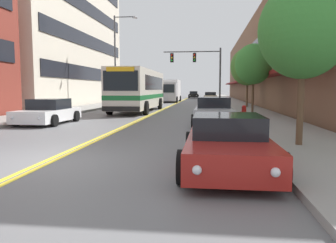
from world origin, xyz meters
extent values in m
plane|color=slate|center=(0.00, 37.00, 0.00)|extent=(240.00, 240.00, 0.00)
cube|color=gray|center=(-7.18, 37.00, 0.07)|extent=(3.36, 106.00, 0.15)
cube|color=gray|center=(7.18, 37.00, 0.07)|extent=(3.36, 106.00, 0.15)
cube|color=yellow|center=(-0.10, 37.00, 0.00)|extent=(0.14, 106.00, 0.01)
cube|color=yellow|center=(0.10, 37.00, 0.00)|extent=(0.14, 106.00, 0.01)
cube|color=black|center=(-9.07, 28.29, 3.52)|extent=(0.08, 22.66, 1.40)
cube|color=black|center=(-9.07, 28.29, 7.04)|extent=(0.08, 22.66, 1.40)
cube|color=black|center=(-9.07, 28.29, 10.56)|extent=(0.08, 22.66, 1.40)
cube|color=brown|center=(13.11, 37.00, 5.17)|extent=(8.00, 68.00, 10.34)
cube|color=maroon|center=(8.56, 37.00, 2.90)|extent=(1.10, 61.20, 0.24)
cube|color=black|center=(9.07, 37.00, 6.41)|extent=(0.08, 61.20, 1.40)
cube|color=silver|center=(-1.62, 18.69, 1.82)|extent=(2.55, 11.12, 2.94)
cube|color=#196B33|center=(-1.62, 18.69, 1.23)|extent=(2.57, 11.14, 0.32)
cube|color=black|center=(-1.62, 19.25, 2.29)|extent=(2.58, 8.67, 1.06)
cube|color=black|center=(-1.62, 13.12, 2.35)|extent=(2.30, 0.04, 1.29)
cube|color=yellow|center=(-1.62, 13.11, 3.09)|extent=(1.84, 0.06, 0.28)
cube|color=black|center=(-1.62, 13.10, 0.53)|extent=(2.50, 0.08, 0.32)
cylinder|color=black|center=(-2.93, 14.91, 0.50)|extent=(0.30, 1.00, 1.00)
cylinder|color=black|center=(-0.32, 14.91, 0.50)|extent=(0.30, 1.00, 1.00)
cylinder|color=black|center=(-2.93, 21.75, 0.50)|extent=(0.30, 1.00, 1.00)
cylinder|color=black|center=(-0.32, 21.75, 0.50)|extent=(0.30, 1.00, 1.00)
cube|color=#475675|center=(-4.28, 32.60, 0.48)|extent=(1.92, 4.11, 0.61)
cube|color=black|center=(-4.28, 32.77, 1.02)|extent=(1.65, 1.81, 0.48)
cylinder|color=black|center=(-5.26, 31.33, 0.31)|extent=(0.22, 0.62, 0.62)
cylinder|color=black|center=(-3.30, 31.33, 0.31)|extent=(0.22, 0.62, 0.62)
cylinder|color=black|center=(-5.26, 33.88, 0.31)|extent=(0.22, 0.62, 0.62)
cylinder|color=black|center=(-3.30, 33.88, 0.31)|extent=(0.22, 0.62, 0.62)
sphere|color=silver|center=(-4.95, 30.53, 0.51)|extent=(0.16, 0.16, 0.16)
sphere|color=silver|center=(-3.61, 30.53, 0.51)|extent=(0.16, 0.16, 0.16)
cube|color=red|center=(-4.96, 34.67, 0.51)|extent=(0.18, 0.04, 0.10)
cube|color=red|center=(-3.59, 34.67, 0.51)|extent=(0.18, 0.04, 0.10)
cube|color=white|center=(-4.35, 8.68, 0.46)|extent=(1.91, 4.31, 0.60)
cube|color=black|center=(-4.35, 8.85, 1.04)|extent=(1.64, 1.90, 0.54)
cylinder|color=black|center=(-5.32, 7.34, 0.30)|extent=(0.22, 0.60, 0.60)
cylinder|color=black|center=(-3.37, 7.34, 0.30)|extent=(0.22, 0.60, 0.60)
cylinder|color=black|center=(-5.32, 10.02, 0.30)|extent=(0.22, 0.60, 0.60)
cylinder|color=black|center=(-3.37, 10.02, 0.30)|extent=(0.22, 0.60, 0.60)
sphere|color=silver|center=(-5.01, 6.50, 0.49)|extent=(0.16, 0.16, 0.16)
sphere|color=silver|center=(-3.68, 6.50, 0.49)|extent=(0.16, 0.16, 0.16)
cube|color=red|center=(-5.03, 10.85, 0.49)|extent=(0.18, 0.04, 0.10)
cube|color=red|center=(-3.66, 10.85, 0.49)|extent=(0.18, 0.04, 0.10)
cube|color=maroon|center=(4.43, -0.15, 0.47)|extent=(1.78, 4.29, 0.57)
cube|color=black|center=(4.43, 0.02, 0.99)|extent=(1.53, 1.89, 0.47)
cylinder|color=black|center=(3.52, -1.48, 0.34)|extent=(0.22, 0.67, 0.67)
cylinder|color=black|center=(5.34, -1.48, 0.34)|extent=(0.22, 0.67, 0.67)
cylinder|color=black|center=(3.52, 1.18, 0.34)|extent=(0.22, 0.67, 0.67)
cylinder|color=black|center=(5.34, 1.18, 0.34)|extent=(0.22, 0.67, 0.67)
sphere|color=silver|center=(3.81, -2.32, 0.50)|extent=(0.16, 0.16, 0.16)
sphere|color=silver|center=(5.05, -2.32, 0.50)|extent=(0.16, 0.16, 0.16)
cube|color=red|center=(3.79, 2.01, 0.50)|extent=(0.18, 0.04, 0.10)
cube|color=red|center=(5.07, 2.01, 0.50)|extent=(0.18, 0.04, 0.10)
cube|color=#BCAD89|center=(4.39, 43.39, 0.53)|extent=(1.91, 4.66, 0.69)
cube|color=black|center=(4.39, 43.57, 1.11)|extent=(1.64, 2.05, 0.48)
cylinder|color=black|center=(3.42, 41.94, 0.33)|extent=(0.22, 0.66, 0.66)
cylinder|color=black|center=(5.37, 41.94, 0.33)|extent=(0.22, 0.66, 0.66)
cylinder|color=black|center=(3.42, 44.83, 0.33)|extent=(0.22, 0.66, 0.66)
cylinder|color=black|center=(5.37, 44.83, 0.33)|extent=(0.22, 0.66, 0.66)
sphere|color=silver|center=(3.72, 41.04, 0.56)|extent=(0.16, 0.16, 0.16)
sphere|color=silver|center=(5.06, 41.04, 0.56)|extent=(0.16, 0.16, 0.16)
cube|color=red|center=(3.71, 45.73, 0.56)|extent=(0.18, 0.04, 0.10)
cube|color=red|center=(5.08, 45.73, 0.56)|extent=(0.18, 0.04, 0.10)
cube|color=#B7B7BC|center=(4.28, 9.20, 0.53)|extent=(1.86, 4.58, 0.71)
cube|color=black|center=(4.28, 9.38, 1.14)|extent=(1.60, 2.01, 0.52)
cylinder|color=black|center=(3.33, 7.78, 0.32)|extent=(0.22, 0.64, 0.64)
cylinder|color=black|center=(5.23, 7.78, 0.32)|extent=(0.22, 0.64, 0.64)
cylinder|color=black|center=(3.33, 10.61, 0.32)|extent=(0.22, 0.64, 0.64)
cylinder|color=black|center=(5.23, 10.61, 0.32)|extent=(0.22, 0.64, 0.64)
sphere|color=silver|center=(3.63, 6.89, 0.56)|extent=(0.16, 0.16, 0.16)
sphere|color=silver|center=(4.93, 6.89, 0.56)|extent=(0.16, 0.16, 0.16)
cube|color=red|center=(3.61, 11.49, 0.56)|extent=(0.18, 0.04, 0.10)
cube|color=red|center=(4.95, 11.49, 0.56)|extent=(0.18, 0.04, 0.10)
cube|color=black|center=(1.15, 58.98, 0.52)|extent=(1.76, 4.22, 0.66)
cube|color=black|center=(1.15, 59.15, 1.11)|extent=(1.51, 1.86, 0.53)
cylinder|color=black|center=(0.25, 57.68, 0.34)|extent=(0.22, 0.68, 0.68)
cylinder|color=black|center=(2.05, 57.68, 0.34)|extent=(0.22, 0.68, 0.68)
cylinder|color=black|center=(0.25, 60.29, 0.34)|extent=(0.22, 0.68, 0.68)
cylinder|color=black|center=(2.05, 60.29, 0.34)|extent=(0.22, 0.68, 0.68)
sphere|color=silver|center=(0.53, 56.86, 0.55)|extent=(0.16, 0.16, 0.16)
sphere|color=silver|center=(1.76, 56.86, 0.55)|extent=(0.16, 0.16, 0.16)
cube|color=red|center=(0.51, 61.10, 0.55)|extent=(0.18, 0.04, 0.10)
cube|color=red|center=(1.78, 61.10, 0.55)|extent=(0.18, 0.04, 0.10)
cube|color=#B7B7BC|center=(-1.28, 35.56, 1.46)|extent=(2.30, 2.24, 2.41)
cube|color=black|center=(-1.28, 34.42, 1.89)|extent=(1.96, 0.04, 1.06)
cube|color=white|center=(-1.28, 39.29, 1.67)|extent=(2.35, 5.22, 2.84)
cylinder|color=black|center=(-2.46, 35.56, 0.42)|extent=(0.28, 0.84, 0.84)
cylinder|color=black|center=(-0.10, 35.56, 0.42)|extent=(0.28, 0.84, 0.84)
cylinder|color=black|center=(-2.46, 40.85, 0.42)|extent=(0.28, 0.84, 0.84)
cylinder|color=black|center=(-0.10, 40.85, 0.42)|extent=(0.28, 0.84, 0.84)
cylinder|color=#47474C|center=(5.20, 26.43, 2.98)|extent=(0.18, 0.18, 5.97)
cylinder|color=#47474C|center=(2.30, 26.43, 5.62)|extent=(5.81, 0.11, 0.11)
cube|color=black|center=(2.59, 26.43, 5.02)|extent=(0.34, 0.26, 0.92)
sphere|color=red|center=(2.59, 26.27, 5.30)|extent=(0.18, 0.18, 0.18)
sphere|color=yellow|center=(2.59, 26.27, 5.02)|extent=(0.18, 0.18, 0.18)
sphere|color=green|center=(2.59, 26.27, 4.74)|extent=(0.18, 0.18, 0.18)
cylinder|color=black|center=(2.59, 26.43, 5.55)|extent=(0.02, 0.02, 0.14)
cube|color=black|center=(0.27, 26.43, 5.02)|extent=(0.34, 0.26, 0.92)
sphere|color=red|center=(0.27, 26.27, 5.30)|extent=(0.18, 0.18, 0.18)
sphere|color=yellow|center=(0.27, 26.27, 5.02)|extent=(0.18, 0.18, 0.18)
sphere|color=green|center=(0.27, 26.27, 4.74)|extent=(0.18, 0.18, 0.18)
cylinder|color=black|center=(0.27, 26.43, 5.55)|extent=(0.02, 0.02, 0.14)
cylinder|color=#47474C|center=(-5.30, 24.81, 4.53)|extent=(0.16, 0.16, 9.06)
cylinder|color=#47474C|center=(-4.26, 24.81, 8.91)|extent=(2.08, 0.10, 0.10)
ellipsoid|color=#B2B2B7|center=(-3.22, 24.81, 8.81)|extent=(0.56, 0.28, 0.20)
cylinder|color=brown|center=(6.72, 2.58, 1.29)|extent=(0.19, 0.19, 2.28)
ellipsoid|color=#387F33|center=(6.72, 2.58, 3.53)|extent=(2.59, 2.59, 2.85)
cylinder|color=brown|center=(7.09, 15.82, 1.30)|extent=(0.16, 0.16, 2.31)
ellipsoid|color=#387F33|center=(7.09, 15.82, 3.53)|extent=(2.53, 2.53, 2.78)
cylinder|color=brown|center=(7.65, 24.05, 1.35)|extent=(0.18, 0.18, 2.40)
ellipsoid|color=#42752D|center=(7.65, 24.05, 3.90)|extent=(3.18, 3.18, 3.50)
cylinder|color=red|center=(5.95, 10.64, 0.45)|extent=(0.26, 0.26, 0.61)
sphere|color=red|center=(5.95, 10.64, 0.82)|extent=(0.23, 0.23, 0.23)
cylinder|color=red|center=(5.78, 10.64, 0.52)|extent=(0.08, 0.12, 0.12)
camera|label=1|loc=(3.97, -7.57, 1.82)|focal=35.00mm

